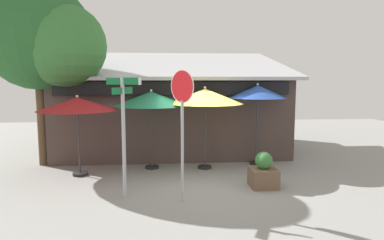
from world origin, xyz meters
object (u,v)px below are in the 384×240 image
at_px(patio_umbrella_mustard_right, 205,97).
at_px(patio_umbrella_royal_blue_far_right, 258,92).
at_px(patio_umbrella_forest_green_center, 151,99).
at_px(sidewalk_planter, 263,173).
at_px(shade_tree, 45,39).
at_px(stop_sign, 182,111).
at_px(patio_umbrella_crimson_left, 77,105).
at_px(street_sign_post, 124,125).

xyz_separation_m(patio_umbrella_mustard_right, patio_umbrella_royal_blue_far_right, (1.80, 0.36, 0.11)).
height_order(patio_umbrella_forest_green_center, sidewalk_planter, patio_umbrella_forest_green_center).
distance_m(shade_tree, sidewalk_planter, 7.98).
bearing_deg(patio_umbrella_mustard_right, sidewalk_planter, -56.83).
bearing_deg(shade_tree, patio_umbrella_royal_blue_far_right, -3.79).
distance_m(stop_sign, patio_umbrella_mustard_right, 3.06).
height_order(patio_umbrella_royal_blue_far_right, shade_tree, shade_tree).
distance_m(stop_sign, patio_umbrella_crimson_left, 3.83).
xyz_separation_m(patio_umbrella_mustard_right, shade_tree, (-5.08, 0.81, 1.84)).
bearing_deg(street_sign_post, patio_umbrella_royal_blue_far_right, 35.74).
bearing_deg(patio_umbrella_crimson_left, stop_sign, -39.56).
bearing_deg(patio_umbrella_crimson_left, sidewalk_planter, -16.76).
distance_m(patio_umbrella_forest_green_center, shade_tree, 3.95).
bearing_deg(street_sign_post, patio_umbrella_crimson_left, 126.96).
distance_m(street_sign_post, patio_umbrella_forest_green_center, 2.81).
distance_m(stop_sign, patio_umbrella_royal_blue_far_right, 4.25).
bearing_deg(patio_umbrella_mustard_right, shade_tree, 170.91).
bearing_deg(patio_umbrella_crimson_left, street_sign_post, -53.04).
xyz_separation_m(stop_sign, patio_umbrella_royal_blue_far_right, (2.68, 3.28, 0.28)).
bearing_deg(patio_umbrella_forest_green_center, patio_umbrella_crimson_left, -163.59).
bearing_deg(sidewalk_planter, patio_umbrella_forest_green_center, 144.21).
height_order(street_sign_post, patio_umbrella_crimson_left, street_sign_post).
bearing_deg(patio_umbrella_mustard_right, patio_umbrella_forest_green_center, 175.06).
xyz_separation_m(patio_umbrella_royal_blue_far_right, sidewalk_planter, (-0.46, -2.40, -2.05)).
bearing_deg(stop_sign, street_sign_post, 165.68).
distance_m(street_sign_post, patio_umbrella_royal_blue_far_right, 5.05).
relative_size(stop_sign, patio_umbrella_forest_green_center, 1.21).
bearing_deg(sidewalk_planter, patio_umbrella_crimson_left, 163.24).
bearing_deg(stop_sign, patio_umbrella_royal_blue_far_right, 50.70).
bearing_deg(street_sign_post, patio_umbrella_forest_green_center, 78.16).
relative_size(patio_umbrella_forest_green_center, sidewalk_planter, 2.67).
xyz_separation_m(shade_tree, sidewalk_planter, (6.42, -2.85, -3.78)).
distance_m(patio_umbrella_royal_blue_far_right, sidewalk_planter, 3.19).
xyz_separation_m(street_sign_post, shade_tree, (-2.82, 3.38, 2.36)).
bearing_deg(patio_umbrella_crimson_left, patio_umbrella_forest_green_center, 16.41).
distance_m(stop_sign, sidewalk_planter, 2.97).
height_order(stop_sign, patio_umbrella_mustard_right, stop_sign).
bearing_deg(patio_umbrella_forest_green_center, shade_tree, 168.85).
relative_size(patio_umbrella_crimson_left, patio_umbrella_mustard_right, 0.91).
bearing_deg(patio_umbrella_forest_green_center, sidewalk_planter, -35.79).
height_order(shade_tree, sidewalk_planter, shade_tree).
relative_size(street_sign_post, shade_tree, 0.49).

